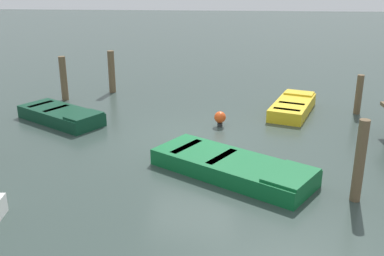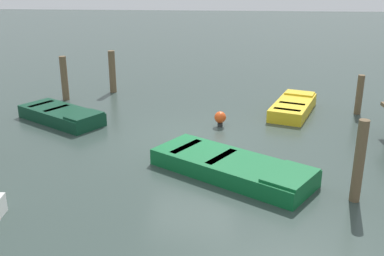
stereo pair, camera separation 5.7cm
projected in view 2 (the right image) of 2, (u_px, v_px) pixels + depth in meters
name	position (u px, v px, depth m)	size (l,w,h in m)	color
ground_plane	(192.00, 139.00, 13.09)	(80.00, 80.00, 0.00)	#33423D
rowboat_dark_green	(62.00, 115.00, 14.54)	(2.62, 3.11, 0.46)	#0C3823
rowboat_green	(233.00, 167.00, 10.79)	(3.33, 4.03, 0.46)	#0F602D
rowboat_yellow	(293.00, 107.00, 15.39)	(2.93, 1.94, 0.46)	gold
mooring_piling_far_right	(359.00, 162.00, 9.39)	(0.22, 0.22, 1.80)	brown
mooring_piling_near_left	(64.00, 78.00, 16.73)	(0.25, 0.25, 1.62)	brown
mooring_piling_mid_right	(112.00, 72.00, 17.75)	(0.26, 0.26, 1.63)	brown
mooring_piling_far_left	(359.00, 95.00, 15.15)	(0.22, 0.22, 1.33)	brown
marker_buoy	(220.00, 118.00, 14.06)	(0.36, 0.36, 0.48)	#262626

